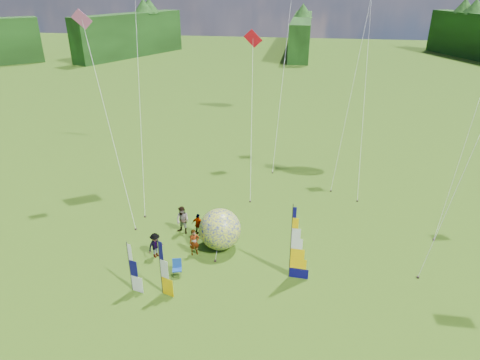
# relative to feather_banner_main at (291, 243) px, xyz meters

# --- Properties ---
(ground) EXTENTS (220.00, 220.00, 0.00)m
(ground) POSITION_rel_feather_banner_main_xyz_m (-1.83, -3.48, -2.21)
(ground) COLOR #55831B
(ground) RESTS_ON ground
(treeline_ring) EXTENTS (210.00, 210.00, 8.00)m
(treeline_ring) POSITION_rel_feather_banner_main_xyz_m (-1.83, -3.48, 1.79)
(treeline_ring) COLOR #215918
(treeline_ring) RESTS_ON ground
(feather_banner_main) EXTENTS (1.21, 0.17, 4.42)m
(feather_banner_main) POSITION_rel_feather_banner_main_xyz_m (0.00, 0.00, 0.00)
(feather_banner_main) COLOR #0B0852
(feather_banner_main) RESTS_ON ground
(side_banner_left) EXTENTS (0.89, 0.41, 3.26)m
(side_banner_left) POSITION_rel_feather_banner_main_xyz_m (-6.49, -2.40, -0.58)
(side_banner_left) COLOR #FEBD01
(side_banner_left) RESTS_ON ground
(side_banner_far) EXTENTS (0.88, 0.31, 2.93)m
(side_banner_far) POSITION_rel_feather_banner_main_xyz_m (-8.15, -2.42, -0.75)
(side_banner_far) COLOR white
(side_banner_far) RESTS_ON ground
(bol_inflatable) EXTENTS (3.31, 3.31, 2.54)m
(bol_inflatable) POSITION_rel_feather_banner_main_xyz_m (-4.34, 2.27, -0.94)
(bol_inflatable) COLOR navy
(bol_inflatable) RESTS_ON ground
(spectator_a) EXTENTS (0.73, 0.64, 1.67)m
(spectator_a) POSITION_rel_feather_banner_main_xyz_m (-5.71, 1.30, -1.38)
(spectator_a) COLOR #66594C
(spectator_a) RESTS_ON ground
(spectator_b) EXTENTS (1.02, 0.74, 1.89)m
(spectator_b) POSITION_rel_feather_banner_main_xyz_m (-7.04, 3.48, -1.27)
(spectator_b) COLOR #66594C
(spectator_b) RESTS_ON ground
(spectator_c) EXTENTS (0.85, 1.07, 1.58)m
(spectator_c) POSITION_rel_feather_banner_main_xyz_m (-7.90, 0.70, -1.42)
(spectator_c) COLOR #66594C
(spectator_c) RESTS_ON ground
(spectator_d) EXTENTS (0.94, 0.53, 1.51)m
(spectator_d) POSITION_rel_feather_banner_main_xyz_m (-5.99, 3.42, -1.46)
(spectator_d) COLOR #66594C
(spectator_d) RESTS_ON ground
(camp_chair) EXTENTS (0.67, 0.67, 0.95)m
(camp_chair) POSITION_rel_feather_banner_main_xyz_m (-6.15, -0.84, -1.74)
(camp_chair) COLOR navy
(camp_chair) RESTS_ON ground
(kite_whale) EXTENTS (4.46, 17.56, 23.24)m
(kite_whale) POSITION_rel_feather_banner_main_xyz_m (4.78, 16.60, 9.41)
(kite_whale) COLOR black
(kite_whale) RESTS_ON ground
(kite_rainbow_delta) EXTENTS (8.23, 13.42, 17.66)m
(kite_rainbow_delta) POSITION_rel_feather_banner_main_xyz_m (-11.37, 9.00, 6.62)
(kite_rainbow_delta) COLOR #F23725
(kite_rainbow_delta) RESTS_ON ground
(small_kite_red) EXTENTS (3.72, 11.64, 11.80)m
(small_kite_red) POSITION_rel_feather_banner_main_xyz_m (-3.86, 12.88, 3.69)
(small_kite_red) COLOR red
(small_kite_red) RESTS_ON ground
(small_kite_orange) EXTENTS (7.50, 10.77, 18.33)m
(small_kite_orange) POSITION_rel_feather_banner_main_xyz_m (3.88, 14.67, 6.95)
(small_kite_orange) COLOR orange
(small_kite_orange) RESTS_ON ground
(small_kite_yellow) EXTENTS (7.88, 9.39, 14.23)m
(small_kite_yellow) POSITION_rel_feather_banner_main_xyz_m (10.50, 8.01, 4.90)
(small_kite_yellow) COLOR #F1AD04
(small_kite_yellow) RESTS_ON ground
(small_kite_pink) EXTENTS (8.01, 8.93, 13.70)m
(small_kite_pink) POSITION_rel_feather_banner_main_xyz_m (-12.60, 6.23, 4.64)
(small_kite_pink) COLOR #C9508A
(small_kite_pink) RESTS_ON ground
(small_kite_green) EXTENTS (6.09, 12.82, 17.36)m
(small_kite_green) POSITION_rel_feather_banner_main_xyz_m (-1.82, 18.72, 6.47)
(small_kite_green) COLOR #47CB4F
(small_kite_green) RESTS_ON ground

